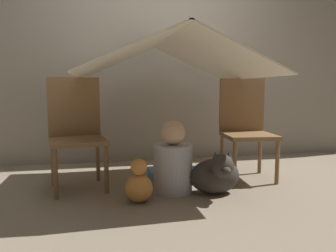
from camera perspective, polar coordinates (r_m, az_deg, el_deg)
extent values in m
plane|color=gray|center=(2.84, 0.40, -10.53)|extent=(8.80, 8.80, 0.00)
cube|color=gray|center=(3.83, -3.24, 12.77)|extent=(7.00, 0.05, 2.50)
cylinder|color=brown|center=(2.62, -19.00, -7.93)|extent=(0.04, 0.04, 0.39)
cylinder|color=brown|center=(2.66, -10.68, -7.45)|extent=(0.04, 0.04, 0.39)
cylinder|color=brown|center=(2.99, -19.38, -6.17)|extent=(0.04, 0.04, 0.39)
cylinder|color=brown|center=(3.03, -12.10, -5.78)|extent=(0.04, 0.04, 0.39)
cube|color=brown|center=(2.78, -15.42, -2.55)|extent=(0.51, 0.51, 0.04)
cube|color=brown|center=(2.96, -16.03, 3.25)|extent=(0.44, 0.11, 0.51)
cylinder|color=brown|center=(2.88, 11.53, -6.44)|extent=(0.04, 0.04, 0.39)
cylinder|color=brown|center=(3.02, 18.49, -6.04)|extent=(0.04, 0.04, 0.39)
cylinder|color=brown|center=(3.23, 9.39, -4.96)|extent=(0.04, 0.04, 0.39)
cylinder|color=brown|center=(3.36, 15.69, -4.68)|extent=(0.04, 0.04, 0.39)
cube|color=brown|center=(3.08, 13.88, -1.65)|extent=(0.48, 0.48, 0.04)
cube|color=brown|center=(3.25, 12.73, 3.61)|extent=(0.44, 0.07, 0.51)
cube|color=silver|center=(2.76, -7.85, 11.99)|extent=(0.76, 1.44, 0.35)
cube|color=silver|center=(2.92, 7.43, 11.70)|extent=(0.76, 1.44, 0.35)
cube|color=silver|center=(2.84, 0.00, 15.33)|extent=(0.04, 1.44, 0.01)
cylinder|color=#B2B2B7|center=(2.65, 0.84, -7.42)|extent=(0.31, 0.31, 0.39)
sphere|color=#D6A884|center=(2.59, 0.85, -1.15)|extent=(0.20, 0.20, 0.20)
ellipsoid|color=#332D28|center=(2.65, 8.13, -8.65)|extent=(0.40, 0.24, 0.28)
sphere|color=#332D28|center=(2.49, 9.38, -6.86)|extent=(0.18, 0.18, 0.18)
ellipsoid|color=#332D28|center=(2.42, 10.07, -7.69)|extent=(0.07, 0.09, 0.06)
cone|color=#332D28|center=(2.45, 8.24, -5.33)|extent=(0.06, 0.06, 0.08)
cone|color=#332D28|center=(2.49, 10.56, -5.19)|extent=(0.06, 0.06, 0.08)
cube|color=#4C7FB2|center=(3.00, 1.09, -8.56)|extent=(0.44, 0.35, 0.10)
sphere|color=#D88C3F|center=(2.46, -5.05, -10.74)|extent=(0.21, 0.21, 0.21)
sphere|color=#D88C3F|center=(2.42, -5.09, -7.13)|extent=(0.12, 0.12, 0.12)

